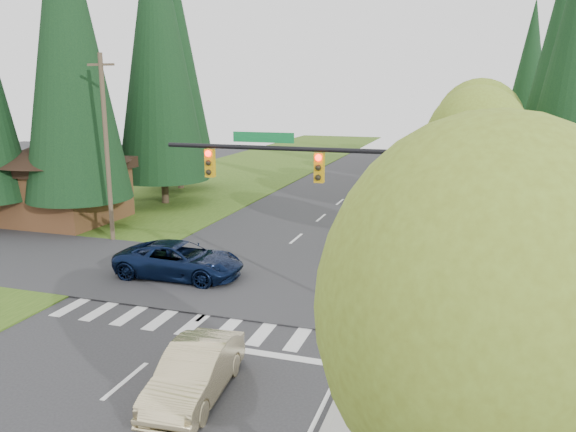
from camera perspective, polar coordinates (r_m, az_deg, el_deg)
The scene contains 31 objects.
ground at distance 18.09m, azimuth -14.36°, elevation -14.44°, with size 120.00×120.00×0.00m, color #28282B.
grass_east at distance 34.66m, azimuth 24.20°, elevation -1.95°, with size 14.00×110.00×0.06m, color #314E14.
grass_west at distance 40.83m, azimuth -14.94°, elevation 0.83°, with size 14.00×110.00×0.06m, color #314E14.
cross_street at distance 24.63m, azimuth -4.39°, elevation -6.61°, with size 120.00×8.00×0.10m, color #28282B.
sidewalk_east at distance 36.42m, azimuth 14.34°, elevation -0.49°, with size 1.80×80.00×0.13m, color gray.
curb_east at distance 36.48m, azimuth 13.01°, elevation -0.40°, with size 0.20×80.00×0.13m, color gray.
stone_wall_north at distance 44.15m, azimuth 17.29°, elevation 1.98°, with size 0.70×40.00×0.70m, color #4C4438.
traffic_signal at distance 18.80m, azimuth 3.67°, elevation 3.04°, with size 8.70×0.37×6.80m.
brown_building at distance 37.53m, azimuth -21.92°, elevation 4.14°, with size 8.40×8.40×5.40m.
utility_pole at distance 31.58m, azimuth -17.95°, elevation 6.66°, with size 1.60×0.24×10.00m.
decid_tree_0 at distance 27.58m, azimuth 18.60°, elevation 6.78°, with size 4.80×4.80×8.37m.
decid_tree_1 at distance 34.54m, azimuth 18.76°, elevation 8.17°, with size 5.20×5.20×8.80m.
decid_tree_2 at distance 41.52m, azimuth 18.44°, elevation 9.02°, with size 5.00×5.00×8.82m.
decid_tree_3 at distance 48.52m, azimuth 18.54°, elevation 9.15°, with size 5.00×5.00×8.55m.
decid_tree_4 at distance 55.50m, azimuth 18.66°, elevation 9.92°, with size 5.40×5.40×9.18m.
decid_tree_5 at distance 62.51m, azimuth 18.41°, elevation 9.69°, with size 4.80×4.80×8.30m.
decid_tree_6 at distance 69.49m, azimuth 18.52°, elevation 10.20°, with size 5.20×5.20×8.86m.
decid_tree_south at distance 8.00m, azimuth 19.55°, elevation -9.07°, with size 4.60×4.60×7.92m.
conifer_w_a at distance 35.25m, azimuth -21.45°, elevation 16.20°, with size 6.12×6.12×19.80m.
conifer_w_b at distance 40.18m, azimuth -21.06°, elevation 14.26°, with size 5.44×5.44×17.80m.
conifer_w_c at distance 41.30m, azimuth -13.08°, elevation 16.78°, with size 6.46×6.46×20.80m.
conifer_w_e at distance 47.43m, azimuth -11.33°, elevation 15.08°, with size 5.78×5.78×18.80m.
conifer_e_b at distance 47.92m, azimuth 26.15°, elevation 14.64°, with size 6.12×6.12×19.80m.
conifer_e_c at distance 61.68m, azimuth 23.32°, elevation 12.78°, with size 5.10×5.10×16.80m.
sedan_champagne at distance 15.86m, azimuth -9.45°, elevation -15.38°, with size 1.51×4.34×1.43m, color beige.
suv_navy at distance 25.28m, azimuth -10.94°, elevation -4.43°, with size 2.61×5.66×1.57m, color black.
parked_car_a at distance 32.92m, azimuth 11.49°, elevation -0.46°, with size 1.84×4.56×1.56m, color #B1B2B6.
parked_car_b at distance 41.34m, azimuth 11.13°, elevation 2.09°, with size 1.92×4.73×1.37m, color slate.
parked_car_c at distance 47.87m, azimuth 12.13°, elevation 3.53°, with size 1.55×4.44×1.46m, color silver.
parked_car_d at distance 52.05m, azimuth 12.80°, elevation 4.26°, with size 1.81×4.50×1.53m, color silver.
parked_car_e at distance 57.72m, azimuth 14.60°, elevation 4.95°, with size 2.10×5.17×1.50m, color #B1B2B7.
Camera 1 is at (8.95, -13.46, 8.13)m, focal length 35.00 mm.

